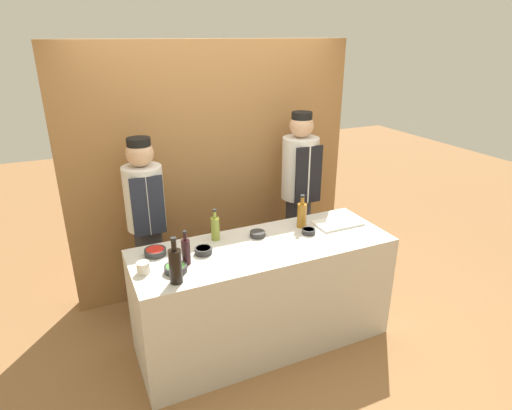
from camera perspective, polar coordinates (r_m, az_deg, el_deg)
name	(u,v)px	position (r m, az deg, el deg)	size (l,w,h in m)	color
ground_plane	(263,339)	(3.85, 0.95, -17.43)	(14.00, 14.00, 0.00)	olive
cabinet_wall	(214,169)	(4.24, -5.68, 4.76)	(2.80, 0.18, 2.40)	olive
counter	(263,294)	(3.58, 1.00, -11.79)	(2.05, 0.74, 0.91)	beige
sauce_bowl_orange	(203,250)	(3.23, -7.03, -6.01)	(0.13, 0.13, 0.05)	#2D2D2D
sauce_bowl_yellow	(258,234)	(3.47, 0.21, -3.84)	(0.13, 0.13, 0.04)	#2D2D2D
sauce_bowl_red	(155,252)	(3.28, -13.29, -6.07)	(0.16, 0.16, 0.05)	#2D2D2D
sauce_bowl_purple	(309,231)	(3.55, 7.04, -3.46)	(0.11, 0.11, 0.04)	#2D2D2D
sauce_bowl_green	(176,268)	(3.03, -10.66, -8.29)	(0.16, 0.16, 0.05)	#2D2D2D
cutting_board	(338,223)	(3.76, 10.83, -2.39)	(0.40, 0.24, 0.02)	white
bottle_oil	(215,228)	(3.40, -5.46, -3.06)	(0.07, 0.07, 0.26)	olive
bottle_amber	(302,215)	(3.62, 6.13, -1.28)	(0.08, 0.08, 0.29)	#9E661E
bottle_soy	(175,265)	(2.86, -10.70, -7.89)	(0.09, 0.09, 0.33)	black
bottle_wine	(186,251)	(3.08, -9.32, -6.07)	(0.06, 0.06, 0.26)	black
cup_cream	(143,268)	(3.06, -14.81, -8.07)	(0.09, 0.09, 0.08)	silver
chef_left	(147,223)	(3.81, -14.34, -2.37)	(0.33, 0.33, 1.67)	#28282D
chef_right	(299,193)	(4.27, 5.75, 1.64)	(0.35, 0.35, 1.77)	#28282D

